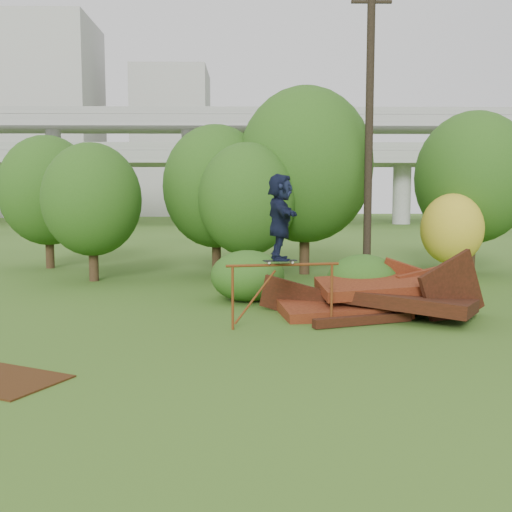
{
  "coord_description": "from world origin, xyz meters",
  "views": [
    {
      "loc": [
        -0.95,
        -11.0,
        2.85
      ],
      "look_at": [
        -0.8,
        2.0,
        1.6
      ],
      "focal_mm": 40.0,
      "sensor_mm": 36.0,
      "label": 1
    }
  ],
  "objects_px": {
    "scrap_pile": "(378,299)",
    "utility_pole": "(369,130)",
    "flat_plate": "(3,380)",
    "skater": "(280,217)"
  },
  "relations": [
    {
      "from": "scrap_pile",
      "to": "utility_pole",
      "type": "relative_size",
      "value": 0.54
    },
    {
      "from": "scrap_pile",
      "to": "flat_plate",
      "type": "distance_m",
      "value": 8.83
    },
    {
      "from": "scrap_pile",
      "to": "flat_plate",
      "type": "xyz_separation_m",
      "value": [
        -7.16,
        -5.16,
        -0.41
      ]
    },
    {
      "from": "utility_pole",
      "to": "flat_plate",
      "type": "bearing_deg",
      "value": -125.64
    },
    {
      "from": "utility_pole",
      "to": "skater",
      "type": "bearing_deg",
      "value": -114.97
    },
    {
      "from": "scrap_pile",
      "to": "flat_plate",
      "type": "bearing_deg",
      "value": -144.21
    },
    {
      "from": "skater",
      "to": "utility_pole",
      "type": "distance_m",
      "value": 8.8
    },
    {
      "from": "flat_plate",
      "to": "utility_pole",
      "type": "relative_size",
      "value": 0.18
    },
    {
      "from": "flat_plate",
      "to": "utility_pole",
      "type": "xyz_separation_m",
      "value": [
        8.14,
        11.36,
        5.32
      ]
    },
    {
      "from": "scrap_pile",
      "to": "skater",
      "type": "bearing_deg",
      "value": -151.88
    }
  ]
}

